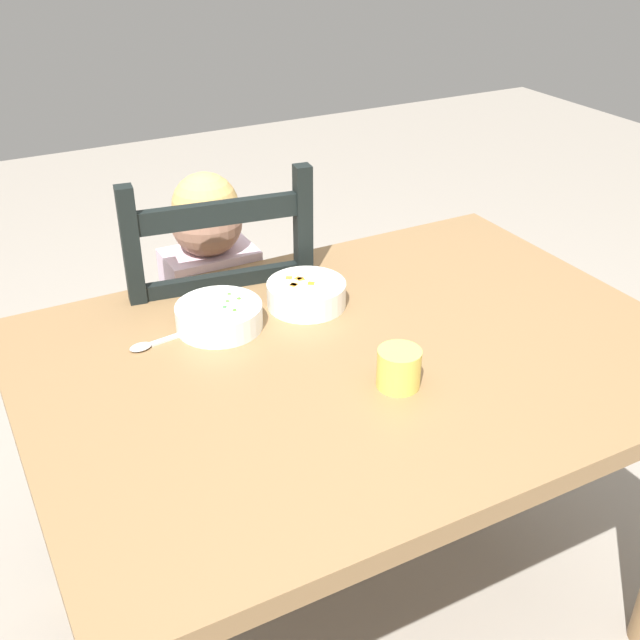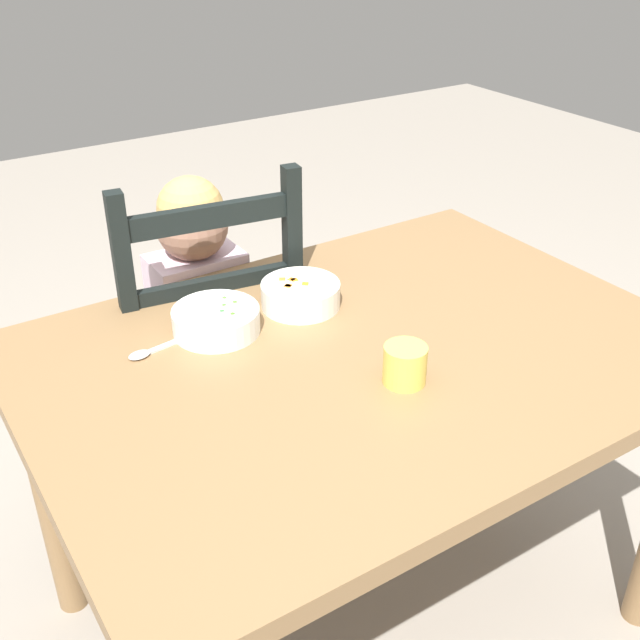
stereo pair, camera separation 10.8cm
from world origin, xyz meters
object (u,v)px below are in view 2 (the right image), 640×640
at_px(dining_chair, 205,364).
at_px(bowl_of_carrots, 301,294).
at_px(drinking_cup, 407,364).
at_px(spoon, 149,351).
at_px(child_figure, 204,308).
at_px(bowl_of_peas, 216,320).
at_px(dining_table, 359,392).

bearing_deg(dining_chair, bowl_of_carrots, -70.09).
distance_m(bowl_of_carrots, drinking_cup, 0.35).
relative_size(bowl_of_carrots, spoon, 1.22).
height_order(dining_chair, child_figure, dining_chair).
xyz_separation_m(bowl_of_carrots, spoon, (-0.35, -0.00, -0.02)).
xyz_separation_m(bowl_of_peas, spoon, (-0.15, -0.00, -0.02)).
bearing_deg(child_figure, bowl_of_carrots, -71.20).
relative_size(dining_chair, child_figure, 1.05).
bearing_deg(dining_table, bowl_of_peas, 134.48).
bearing_deg(dining_table, bowl_of_carrots, 92.18).
distance_m(dining_chair, drinking_cup, 0.72).
bearing_deg(bowl_of_carrots, dining_table, -87.82).
bearing_deg(child_figure, dining_chair, 156.17).
xyz_separation_m(spoon, drinking_cup, (0.36, -0.34, 0.03)).
relative_size(dining_table, drinking_cup, 16.04).
distance_m(dining_chair, bowl_of_peas, 0.43).
bearing_deg(bowl_of_carrots, dining_chair, 109.91).
xyz_separation_m(dining_chair, spoon, (-0.24, -0.30, 0.28)).
distance_m(dining_table, bowl_of_carrots, 0.25).
bearing_deg(drinking_cup, bowl_of_carrots, 92.07).
height_order(dining_table, bowl_of_carrots, bowl_of_carrots).
xyz_separation_m(dining_table, dining_chair, (-0.12, 0.51, -0.17)).
relative_size(child_figure, bowl_of_carrots, 5.67).
bearing_deg(drinking_cup, dining_chair, 100.56).
xyz_separation_m(dining_chair, drinking_cup, (0.12, -0.64, 0.31)).
height_order(child_figure, spoon, child_figure).
xyz_separation_m(dining_table, drinking_cup, (0.00, -0.14, 0.14)).
height_order(child_figure, bowl_of_peas, child_figure).
height_order(dining_chair, spoon, dining_chair).
bearing_deg(spoon, dining_table, -30.23).
distance_m(dining_chair, bowl_of_carrots, 0.44).
height_order(dining_chair, bowl_of_carrots, dining_chair).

